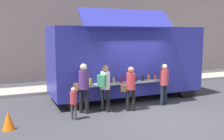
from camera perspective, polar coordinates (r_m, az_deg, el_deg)
The scene contains 11 objects.
ground_plane at distance 9.08m, azimuth 9.38°, elevation -9.60°, with size 60.00×60.00×0.00m, color #38383D.
curb_strip at distance 12.66m, azimuth -19.04°, elevation -4.54°, with size 28.00×1.60×0.15m, color #9E998E.
building_behind at distance 16.40m, azimuth -17.09°, elevation 12.05°, with size 32.00×2.40×7.97m, color gray.
food_truck_main at distance 10.89m, azimuth 3.12°, elevation 2.27°, with size 6.33×2.91×3.63m.
traffic_cone_orange at distance 8.04m, azimuth -22.07°, elevation -10.35°, with size 0.36×0.36×0.55m, color orange.
trash_bin at distance 15.09m, azimuth 13.05°, elevation -0.70°, with size 0.60×0.60×1.00m, color #2E6536.
customer_front_ordering at distance 9.08m, azimuth 4.11°, elevation -3.34°, with size 0.52×0.32×1.59m.
customer_mid_with_backpack at distance 8.93m, azimuth -1.64°, elevation -3.05°, with size 0.52×0.51×1.66m.
customer_rear_waiting at distance 8.85m, azimuth -6.39°, elevation -3.12°, with size 0.50×0.50×1.73m.
customer_extra_browsing at distance 10.02m, azimuth 11.51°, elevation -2.32°, with size 0.33×0.33×1.61m.
child_near_queue at distance 8.29m, azimuth -8.58°, elevation -6.72°, with size 0.22×0.22×1.06m.
Camera 1 is at (-4.67, -7.29, 2.72)m, focal length 41.08 mm.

